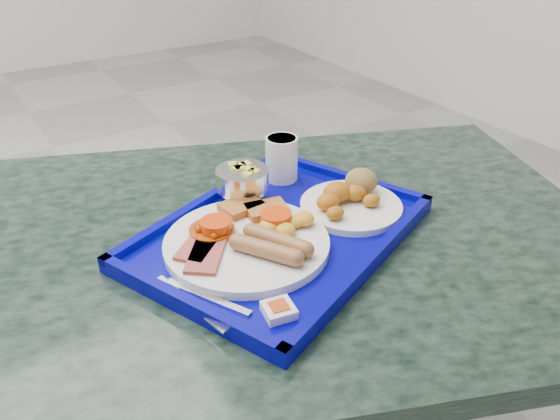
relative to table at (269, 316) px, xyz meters
name	(u,v)px	position (x,y,z in m)	size (l,w,h in m)	color
table	(269,316)	(0.00, 0.00, 0.00)	(1.39, 1.17, 0.74)	gray
tray	(280,234)	(0.01, -0.03, 0.20)	(0.57, 0.50, 0.03)	#030397
main_plate	(250,238)	(-0.06, -0.04, 0.22)	(0.26, 0.26, 0.04)	white
bread_plate	(351,199)	(0.15, -0.03, 0.22)	(0.18, 0.18, 0.06)	white
fruit_bowl	(243,180)	(0.00, 0.09, 0.25)	(0.10, 0.10, 0.07)	silver
juice_cup	(282,157)	(0.11, 0.13, 0.25)	(0.06, 0.06, 0.09)	white
spoon	(208,267)	(-0.14, -0.06, 0.21)	(0.10, 0.18, 0.01)	silver
knife	(191,303)	(-0.20, -0.12, 0.21)	(0.01, 0.16, 0.00)	silver
jam_packet	(279,310)	(-0.11, -0.20, 0.21)	(0.05, 0.05, 0.02)	white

